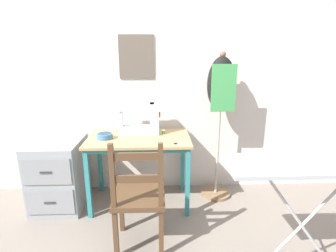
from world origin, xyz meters
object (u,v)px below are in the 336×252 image
at_px(fabric_bowl, 105,136).
at_px(scissors, 179,143).
at_px(thread_spool_near_machine, 164,132).
at_px(wooden_chair, 139,198).
at_px(sewing_machine, 142,120).
at_px(dress_form, 221,96).
at_px(ironing_board, 310,170).
at_px(filing_cabinet, 59,174).

height_order(fabric_bowl, scissors, fabric_bowl).
distance_m(thread_spool_near_machine, wooden_chair, 0.82).
bearing_deg(sewing_machine, dress_form, -0.42).
bearing_deg(wooden_chair, scissors, 52.04).
height_order(thread_spool_near_machine, wooden_chair, wooden_chair).
height_order(sewing_machine, thread_spool_near_machine, sewing_machine).
xyz_separation_m(fabric_bowl, dress_form, (1.14, 0.15, 0.36)).
relative_size(fabric_bowl, ironing_board, 0.15).
distance_m(sewing_machine, thread_spool_near_machine, 0.26).
height_order(sewing_machine, scissors, sewing_machine).
relative_size(fabric_bowl, dress_form, 0.10).
height_order(fabric_bowl, filing_cabinet, fabric_bowl).
height_order(dress_form, ironing_board, dress_form).
bearing_deg(scissors, ironing_board, -47.39).
relative_size(fabric_bowl, wooden_chair, 0.17).
relative_size(wooden_chair, dress_form, 0.60).
relative_size(fabric_bowl, scissors, 1.05).
bearing_deg(fabric_bowl, thread_spool_near_machine, 11.84).
height_order(filing_cabinet, ironing_board, ironing_board).
bearing_deg(scissors, filing_cabinet, 170.86).
distance_m(wooden_chair, dress_form, 1.28).
xyz_separation_m(sewing_machine, fabric_bowl, (-0.35, -0.15, -0.12)).
relative_size(scissors, dress_form, 0.10).
bearing_deg(thread_spool_near_machine, sewing_machine, 171.55).
distance_m(fabric_bowl, thread_spool_near_machine, 0.58).
bearing_deg(sewing_machine, ironing_board, -45.88).
relative_size(filing_cabinet, ironing_board, 0.66).
distance_m(filing_cabinet, dress_form, 1.80).
xyz_separation_m(sewing_machine, ironing_board, (1.10, -1.14, -0.05)).
relative_size(sewing_machine, filing_cabinet, 0.60).
bearing_deg(scissors, fabric_bowl, 166.14).
distance_m(fabric_bowl, ironing_board, 1.76).
height_order(thread_spool_near_machine, ironing_board, ironing_board).
xyz_separation_m(thread_spool_near_machine, wooden_chair, (-0.21, -0.74, -0.30)).
bearing_deg(sewing_machine, thread_spool_near_machine, -8.45).
height_order(wooden_chair, dress_form, dress_form).
bearing_deg(filing_cabinet, wooden_chair, -36.81).
distance_m(wooden_chair, filing_cabinet, 1.06).
xyz_separation_m(scissors, thread_spool_near_machine, (-0.14, 0.29, 0.02)).
distance_m(filing_cabinet, ironing_board, 2.23).
distance_m(fabric_bowl, filing_cabinet, 0.63).
height_order(sewing_machine, ironing_board, sewing_machine).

